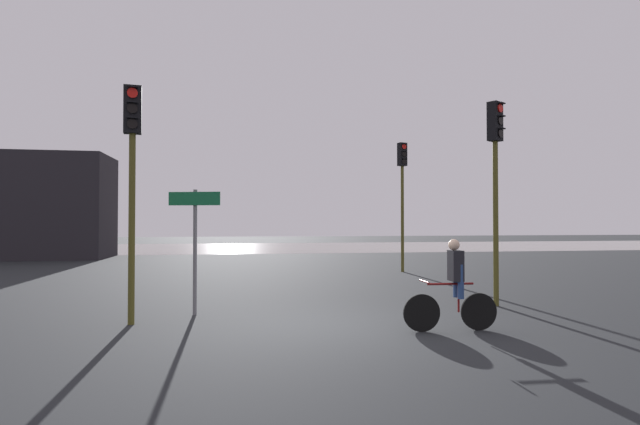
% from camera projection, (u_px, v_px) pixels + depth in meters
% --- Properties ---
extents(ground_plane, '(120.00, 120.00, 0.00)m').
position_uv_depth(ground_plane, '(337.00, 326.00, 9.16)').
color(ground_plane, black).
extents(water_strip, '(80.00, 16.00, 0.01)m').
position_uv_depth(water_strip, '(262.00, 247.00, 38.29)').
color(water_strip, gray).
rests_on(water_strip, ground).
extents(distant_building, '(9.34, 4.00, 5.53)m').
position_uv_depth(distant_building, '(16.00, 206.00, 26.31)').
color(distant_building, black).
rests_on(distant_building, ground).
extents(traffic_light_near_right, '(0.40, 0.42, 4.69)m').
position_uv_depth(traffic_light_near_right, '(495.00, 165.00, 11.48)').
color(traffic_light_near_right, '#4C4719').
rests_on(traffic_light_near_right, ground).
extents(traffic_light_far_right, '(0.37, 0.39, 5.02)m').
position_uv_depth(traffic_light_far_right, '(402.00, 183.00, 19.42)').
color(traffic_light_far_right, '#4C4719').
rests_on(traffic_light_far_right, ground).
extents(traffic_light_near_left, '(0.35, 0.37, 4.50)m').
position_uv_depth(traffic_light_near_left, '(132.00, 159.00, 9.40)').
color(traffic_light_near_left, '#4C4719').
rests_on(traffic_light_near_left, ground).
extents(direction_sign_post, '(1.07, 0.33, 2.60)m').
position_uv_depth(direction_sign_post, '(195.00, 233.00, 10.36)').
color(direction_sign_post, slate).
rests_on(direction_sign_post, ground).
extents(cyclist, '(1.71, 0.46, 1.62)m').
position_uv_depth(cyclist, '(454.00, 284.00, 8.80)').
color(cyclist, black).
rests_on(cyclist, ground).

